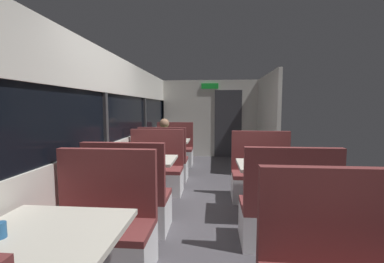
{
  "coord_description": "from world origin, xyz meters",
  "views": [
    {
      "loc": [
        0.11,
        -3.53,
        1.49
      ],
      "look_at": [
        -0.47,
        3.42,
        0.83
      ],
      "focal_mm": 23.85,
      "sensor_mm": 36.0,
      "label": 1
    }
  ],
  "objects": [
    {
      "name": "dining_table_far_window",
      "position": [
        -0.89,
        2.24,
        0.64
      ],
      "size": [
        0.9,
        0.7,
        0.74
      ],
      "color": "#9E9EA3",
      "rests_on": "ground_plane"
    },
    {
      "name": "bench_far_window_facing_end",
      "position": [
        -0.89,
        1.54,
        0.33
      ],
      "size": [
        0.95,
        0.5,
        1.1
      ],
      "color": "silver",
      "rests_on": "ground_plane"
    },
    {
      "name": "ground_plane",
      "position": [
        0.0,
        0.0,
        -0.01
      ],
      "size": [
        3.3,
        9.2,
        0.02
      ],
      "primitive_type": "cube",
      "color": "#423F44"
    },
    {
      "name": "coffee_cup_primary",
      "position": [
        -1.11,
        -2.22,
        0.79
      ],
      "size": [
        0.07,
        0.07,
        0.09
      ],
      "color": "#26598C",
      "rests_on": "dining_table_near_window"
    },
    {
      "name": "dining_table_mid_window",
      "position": [
        -0.89,
        0.07,
        0.64
      ],
      "size": [
        0.9,
        0.7,
        0.74
      ],
      "color": "#9E9EA3",
      "rests_on": "ground_plane"
    },
    {
      "name": "bench_far_window_facing_entry",
      "position": [
        -0.89,
        2.94,
        0.33
      ],
      "size": [
        0.95,
        0.5,
        1.1
      ],
      "color": "silver",
      "rests_on": "ground_plane"
    },
    {
      "name": "bench_rear_aisle_facing_end",
      "position": [
        0.89,
        -0.83,
        0.33
      ],
      "size": [
        0.95,
        0.5,
        1.1
      ],
      "color": "silver",
      "rests_on": "ground_plane"
    },
    {
      "name": "bench_mid_window_facing_entry",
      "position": [
        -0.89,
        0.77,
        0.33
      ],
      "size": [
        0.95,
        0.5,
        1.1
      ],
      "color": "silver",
      "rests_on": "ground_plane"
    },
    {
      "name": "bench_rear_aisle_facing_entry",
      "position": [
        0.89,
        0.57,
        0.33
      ],
      "size": [
        0.95,
        0.5,
        1.1
      ],
      "color": "silver",
      "rests_on": "ground_plane"
    },
    {
      "name": "seated_passenger",
      "position": [
        -0.89,
        1.61,
        0.54
      ],
      "size": [
        0.47,
        0.55,
        1.26
      ],
      "color": "#26262D",
      "rests_on": "ground_plane"
    },
    {
      "name": "bench_mid_window_facing_end",
      "position": [
        -0.89,
        -0.63,
        0.33
      ],
      "size": [
        0.95,
        0.5,
        1.1
      ],
      "color": "silver",
      "rests_on": "ground_plane"
    },
    {
      "name": "dining_table_near_window",
      "position": [
        -0.89,
        -2.09,
        0.64
      ],
      "size": [
        0.9,
        0.7,
        0.74
      ],
      "color": "#9E9EA3",
      "rests_on": "ground_plane"
    },
    {
      "name": "carriage_aisle_panel_right",
      "position": [
        1.45,
        3.0,
        1.15
      ],
      "size": [
        0.08,
        2.4,
        2.3
      ],
      "primitive_type": "cube",
      "color": "beige",
      "rests_on": "ground_plane"
    },
    {
      "name": "bench_near_window_facing_entry",
      "position": [
        -0.89,
        -1.39,
        0.33
      ],
      "size": [
        0.95,
        0.5,
        1.1
      ],
      "color": "silver",
      "rests_on": "ground_plane"
    },
    {
      "name": "carriage_window_panel_left",
      "position": [
        -1.45,
        0.0,
        1.11
      ],
      "size": [
        0.09,
        8.48,
        2.3
      ],
      "color": "beige",
      "rests_on": "ground_plane"
    },
    {
      "name": "dining_table_rear_aisle",
      "position": [
        0.89,
        -0.13,
        0.64
      ],
      "size": [
        0.9,
        0.7,
        0.74
      ],
      "color": "#9E9EA3",
      "rests_on": "ground_plane"
    },
    {
      "name": "carriage_end_bulkhead",
      "position": [
        0.06,
        4.19,
        1.14
      ],
      "size": [
        2.9,
        0.11,
        2.3
      ],
      "color": "beige",
      "rests_on": "ground_plane"
    }
  ]
}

